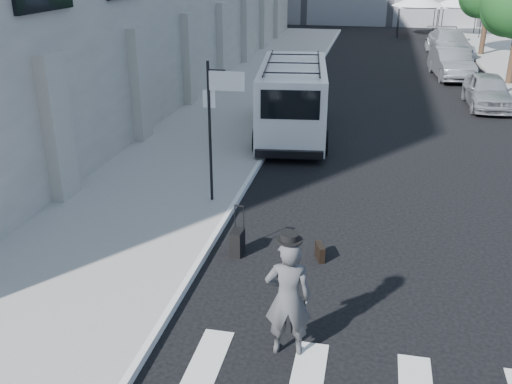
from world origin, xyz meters
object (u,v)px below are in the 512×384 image
at_px(businessman, 288,298).
at_px(cargo_van, 293,99).
at_px(briefcase, 320,252).
at_px(suitcase, 237,242).
at_px(parked_car_c, 449,43).
at_px(parked_car_a, 487,91).
at_px(parked_car_b, 451,63).

bearing_deg(businessman, cargo_van, -89.17).
bearing_deg(briefcase, suitcase, 166.00).
bearing_deg(parked_car_c, parked_car_a, -95.04).
relative_size(suitcase, parked_car_c, 0.19).
bearing_deg(parked_car_c, cargo_van, -116.78).
bearing_deg(businessman, briefcase, -101.02).
bearing_deg(briefcase, parked_car_a, 49.93).
xyz_separation_m(cargo_van, parked_car_c, (7.09, 18.89, -0.48)).
distance_m(parked_car_b, parked_car_c, 7.27).
relative_size(businessman, briefcase, 4.55).
distance_m(cargo_van, parked_car_a, 9.23).
bearing_deg(briefcase, businessman, -112.98).
bearing_deg(cargo_van, briefcase, -84.59).
bearing_deg(parked_car_b, parked_car_c, 79.33).
bearing_deg(parked_car_a, parked_car_c, 90.13).
xyz_separation_m(parked_car_b, parked_car_c, (0.57, 7.25, 0.04)).
bearing_deg(briefcase, parked_car_b, 58.00).
height_order(businessman, parked_car_c, businessman).
bearing_deg(suitcase, briefcase, 9.32).
distance_m(businessman, briefcase, 3.25).
distance_m(cargo_van, parked_car_b, 13.35).
height_order(briefcase, parked_car_a, parked_car_a).
relative_size(suitcase, cargo_van, 0.16).
distance_m(briefcase, cargo_van, 9.10).
bearing_deg(suitcase, parked_car_c, 80.07).
relative_size(parked_car_a, parked_car_b, 0.88).
xyz_separation_m(briefcase, cargo_van, (-1.92, 8.83, 1.12)).
distance_m(briefcase, parked_car_b, 20.98).
height_order(cargo_van, parked_car_b, cargo_van).
bearing_deg(cargo_van, parked_car_c, 62.55).
xyz_separation_m(briefcase, parked_car_b, (4.61, 20.46, 0.59)).
bearing_deg(parked_car_b, briefcase, -108.90).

